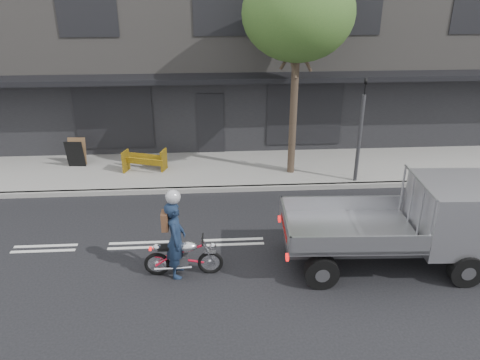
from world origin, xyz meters
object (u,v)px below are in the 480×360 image
object	(u,v)px
traffic_light_pole	(360,137)
sandwich_board	(75,154)
street_tree	(298,14)
rider	(176,240)
flatbed_ute	(435,217)
construction_barrier	(144,162)
motorcycle	(183,256)

from	to	relation	value
traffic_light_pole	sandwich_board	world-z (taller)	traffic_light_pole
street_tree	rider	distance (m)	7.86
rider	sandwich_board	bearing A→B (deg)	32.18
rider	flatbed_ute	world-z (taller)	flatbed_ute
street_tree	construction_barrier	bearing A→B (deg)	177.57
traffic_light_pole	rider	bearing A→B (deg)	-140.02
motorcycle	rider	bearing A→B (deg)	-179.09
traffic_light_pole	street_tree	bearing A→B (deg)	156.97
flatbed_ute	sandwich_board	bearing A→B (deg)	149.67
motorcycle	flatbed_ute	xyz separation A→B (m)	(5.81, 0.04, 0.78)
traffic_light_pole	sandwich_board	bearing A→B (deg)	169.56
street_tree	flatbed_ute	size ratio (longest dim) A/B	1.39
sandwich_board	rider	bearing A→B (deg)	-54.94
rider	flatbed_ute	bearing A→B (deg)	-88.66
traffic_light_pole	motorcycle	world-z (taller)	traffic_light_pole
traffic_light_pole	construction_barrier	distance (m)	7.15
rider	flatbed_ute	size ratio (longest dim) A/B	0.38
rider	construction_barrier	size ratio (longest dim) A/B	1.34
traffic_light_pole	flatbed_ute	xyz separation A→B (m)	(0.41, -4.61, -0.39)
street_tree	traffic_light_pole	bearing A→B (deg)	-23.03
traffic_light_pole	rider	xyz separation A→B (m)	(-5.55, -4.65, -0.73)
rider	traffic_light_pole	bearing A→B (deg)	-49.11
street_tree	construction_barrier	distance (m)	6.88
street_tree	traffic_light_pole	world-z (taller)	street_tree
street_tree	flatbed_ute	distance (m)	7.19
traffic_light_pole	motorcycle	size ratio (longest dim) A/B	1.92
street_tree	sandwich_board	distance (m)	8.81
sandwich_board	traffic_light_pole	bearing A→B (deg)	-6.64
flatbed_ute	motorcycle	bearing A→B (deg)	-177.08
traffic_light_pole	construction_barrier	xyz separation A→B (m)	(-6.98, 1.06, -1.11)
motorcycle	construction_barrier	world-z (taller)	construction_barrier
street_tree	sandwich_board	bearing A→B (deg)	173.19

